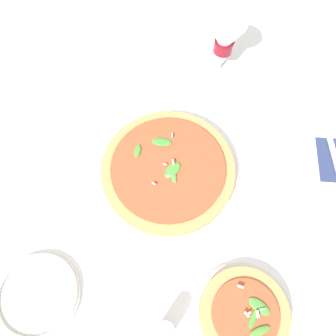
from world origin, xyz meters
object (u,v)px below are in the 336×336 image
pizza_personal_side (244,314)px  wine_glass (225,40)px  pizza_arugula_main (168,170)px  fork (336,162)px  side_plate_white (37,295)px  shaker_pepper (166,329)px

pizza_personal_side → wine_glass: size_ratio=1.22×
pizza_arugula_main → fork: bearing=91.8°
fork → side_plate_white: side_plate_white is taller
shaker_pepper → pizza_arugula_main: bearing=177.5°
wine_glass → shaker_pepper: size_ratio=2.29×
pizza_arugula_main → shaker_pepper: size_ratio=4.70×
fork → wine_glass: bearing=-139.7°
side_plate_white → shaker_pepper: size_ratio=2.43×
side_plate_white → fork: bearing=112.1°
shaker_pepper → side_plate_white: bearing=-105.1°
fork → side_plate_white: bearing=-68.5°
fork → side_plate_white: 0.69m
wine_glass → fork: (0.28, 0.24, -0.10)m
pizza_arugula_main → side_plate_white: size_ratio=1.93×
pizza_personal_side → side_plate_white: bearing=-96.7°
pizza_personal_side → wine_glass: bearing=179.0°
wine_glass → shaker_pepper: (0.61, -0.16, -0.07)m
pizza_arugula_main → fork: pizza_arugula_main is taller
wine_glass → side_plate_white: wine_glass is taller
pizza_arugula_main → pizza_personal_side: (0.30, 0.13, -0.00)m
pizza_arugula_main → pizza_personal_side: bearing=24.1°
fork → shaker_pepper: (0.33, -0.40, 0.03)m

